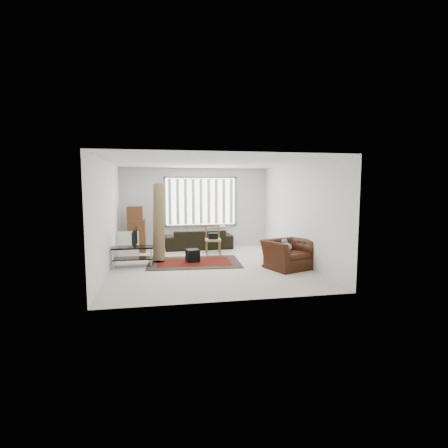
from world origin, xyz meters
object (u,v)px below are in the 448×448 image
object	(u,v)px
moving_boxes	(136,231)
armchair	(288,252)
tv_stand	(133,252)
sofa	(199,236)
side_chair	(213,238)

from	to	relation	value
moving_boxes	armchair	distance (m)	4.97
tv_stand	sofa	size ratio (longest dim) A/B	0.47
moving_boxes	side_chair	world-z (taller)	moving_boxes
tv_stand	moving_boxes	bearing A→B (deg)	90.41
side_chair	armchair	world-z (taller)	side_chair
moving_boxes	sofa	world-z (taller)	moving_boxes
tv_stand	side_chair	xyz separation A→B (m)	(2.32, 1.23, 0.11)
moving_boxes	armchair	world-z (taller)	moving_boxes
moving_boxes	armchair	size ratio (longest dim) A/B	1.04
tv_stand	side_chair	world-z (taller)	side_chair
tv_stand	sofa	bearing A→B (deg)	48.41
moving_boxes	tv_stand	bearing A→B (deg)	-89.59
sofa	tv_stand	bearing A→B (deg)	46.87
armchair	sofa	bearing A→B (deg)	101.11
side_chair	armchair	xyz separation A→B (m)	(1.59, -2.20, -0.07)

